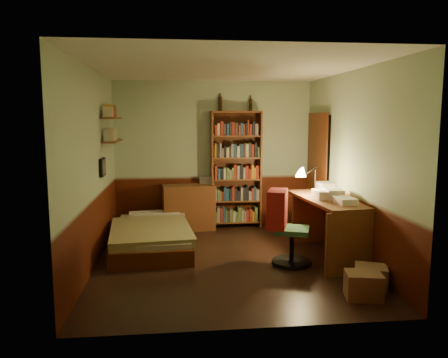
{
  "coord_description": "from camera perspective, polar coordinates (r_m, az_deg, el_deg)",
  "views": [
    {
      "loc": [
        -0.66,
        -5.79,
        1.95
      ],
      "look_at": [
        0.0,
        0.25,
        1.1
      ],
      "focal_mm": 35.0,
      "sensor_mm": 36.0,
      "label": 1
    }
  ],
  "objects": [
    {
      "name": "wall_shelf_lower",
      "position": [
        6.97,
        -14.36,
        4.83
      ],
      "size": [
        0.2,
        0.9,
        0.03
      ],
      "primitive_type": "cube",
      "color": "brown",
      "rests_on": "wall_left"
    },
    {
      "name": "wall_left",
      "position": [
        5.93,
        -16.89,
        1.33
      ],
      "size": [
        0.02,
        4.0,
        2.6
      ],
      "primitive_type": "cube",
      "color": "#9DB390",
      "rests_on": "ground"
    },
    {
      "name": "wall_front",
      "position": [
        3.89,
        3.62,
        -1.64
      ],
      "size": [
        3.5,
        0.02,
        2.6
      ],
      "primitive_type": "cube",
      "color": "#9DB390",
      "rests_on": "ground"
    },
    {
      "name": "office_chair",
      "position": [
        5.92,
        8.87,
        -6.89
      ],
      "size": [
        0.55,
        0.52,
        0.89
      ],
      "primitive_type": "cube",
      "rotation": [
        0.0,
        0.0,
        -0.34
      ],
      "color": "#2C5833",
      "rests_on": "ground"
    },
    {
      "name": "door_trim",
      "position": [
        7.53,
        11.97,
        0.53
      ],
      "size": [
        0.02,
        0.98,
        2.08
      ],
      "primitive_type": "cube",
      "color": "#441D0A",
      "rests_on": "ground"
    },
    {
      "name": "mini_stereo",
      "position": [
        7.78,
        -2.15,
        -0.11
      ],
      "size": [
        0.29,
        0.26,
        0.13
      ],
      "primitive_type": "cube",
      "rotation": [
        0.0,
        0.0,
        -0.33
      ],
      "color": "#B2B2B7",
      "rests_on": "dresser"
    },
    {
      "name": "doorway",
      "position": [
        7.54,
        12.22,
        0.54
      ],
      "size": [
        0.06,
        0.9,
        2.0
      ],
      "primitive_type": "cube",
      "color": "black",
      "rests_on": "ground"
    },
    {
      "name": "framed_picture",
      "position": [
        6.52,
        -15.57,
        1.5
      ],
      "size": [
        0.04,
        0.32,
        0.26
      ],
      "primitive_type": "cube",
      "color": "black",
      "rests_on": "wall_left"
    },
    {
      "name": "cardboard_box_a",
      "position": [
        5.11,
        17.75,
        -13.11
      ],
      "size": [
        0.43,
        0.38,
        0.28
      ],
      "primitive_type": "cube",
      "rotation": [
        0.0,
        0.0,
        -0.21
      ],
      "color": "#896747",
      "rests_on": "ground"
    },
    {
      "name": "paper_stack",
      "position": [
        6.91,
        13.11,
        -0.94
      ],
      "size": [
        0.24,
        0.32,
        0.12
      ],
      "primitive_type": "cube",
      "rotation": [
        0.0,
        0.0,
        0.04
      ],
      "color": "silver",
      "rests_on": "desk"
    },
    {
      "name": "cardboard_box_b",
      "position": [
        5.45,
        18.63,
        -11.98
      ],
      "size": [
        0.45,
        0.41,
        0.25
      ],
      "primitive_type": "cube",
      "rotation": [
        0.0,
        0.0,
        -0.39
      ],
      "color": "#896747",
      "rests_on": "ground"
    },
    {
      "name": "wall_back",
      "position": [
        7.86,
        -1.4,
        3.2
      ],
      "size": [
        3.5,
        0.02,
        2.6
      ],
      "primitive_type": "cube",
      "color": "#9DB390",
      "rests_on": "ground"
    },
    {
      "name": "dresser",
      "position": [
        7.72,
        -4.64,
        -3.69
      ],
      "size": [
        0.93,
        0.54,
        0.79
      ],
      "primitive_type": "cube",
      "rotation": [
        0.0,
        0.0,
        0.11
      ],
      "color": "brown",
      "rests_on": "ground"
    },
    {
      "name": "red_jacket",
      "position": [
        5.85,
        6.9,
        -0.05
      ],
      "size": [
        0.36,
        0.48,
        0.51
      ],
      "primitive_type": "cube",
      "rotation": [
        0.0,
        0.0,
        0.32
      ],
      "color": "#AE1C1D",
      "rests_on": "office_chair"
    },
    {
      "name": "floor",
      "position": [
        6.15,
        0.26,
        -10.63
      ],
      "size": [
        3.5,
        4.0,
        0.02
      ],
      "primitive_type": "cube",
      "color": "black",
      "rests_on": "ground"
    },
    {
      "name": "wall_shelf_upper",
      "position": [
        6.96,
        -14.46,
        7.71
      ],
      "size": [
        0.2,
        0.9,
        0.03
      ],
      "primitive_type": "cube",
      "color": "brown",
      "rests_on": "wall_left"
    },
    {
      "name": "wall_right",
      "position": [
        6.31,
        16.36,
        1.73
      ],
      "size": [
        0.02,
        4.0,
        2.6
      ],
      "primitive_type": "cube",
      "color": "#9DB390",
      "rests_on": "ground"
    },
    {
      "name": "desk_lamp",
      "position": [
        6.54,
        11.85,
        0.41
      ],
      "size": [
        0.21,
        0.21,
        0.53
      ],
      "primitive_type": "cone",
      "rotation": [
        0.0,
        0.0,
        -0.42
      ],
      "color": "black",
      "rests_on": "desk"
    },
    {
      "name": "bookshelf",
      "position": [
        7.77,
        1.55,
        1.2
      ],
      "size": [
        0.9,
        0.32,
        2.07
      ],
      "primitive_type": "cube",
      "rotation": [
        0.0,
        0.0,
        0.05
      ],
      "color": "brown",
      "rests_on": "ground"
    },
    {
      "name": "bottle_left",
      "position": [
        7.79,
        -0.5,
        9.79
      ],
      "size": [
        0.07,
        0.07,
        0.25
      ],
      "primitive_type": "cylinder",
      "rotation": [
        0.0,
        0.0,
        0.08
      ],
      "color": "black",
      "rests_on": "bookshelf"
    },
    {
      "name": "bottle_right",
      "position": [
        7.87,
        3.52,
        9.62
      ],
      "size": [
        0.06,
        0.06,
        0.21
      ],
      "primitive_type": "cylinder",
      "rotation": [
        0.0,
        0.0,
        -0.07
      ],
      "color": "black",
      "rests_on": "bookshelf"
    },
    {
      "name": "bed",
      "position": [
        6.76,
        -9.44,
        -6.25
      ],
      "size": [
        1.19,
        2.1,
        0.61
      ],
      "primitive_type": "cube",
      "rotation": [
        0.0,
        0.0,
        0.05
      ],
      "color": "olive",
      "rests_on": "ground"
    },
    {
      "name": "desk",
      "position": [
        6.34,
        13.4,
        -6.21
      ],
      "size": [
        0.81,
        1.63,
        0.84
      ],
      "primitive_type": "cube",
      "rotation": [
        0.0,
        0.0,
        0.1
      ],
      "color": "brown",
      "rests_on": "ground"
    },
    {
      "name": "ceiling",
      "position": [
        5.87,
        0.27,
        14.43
      ],
      "size": [
        3.5,
        4.0,
        0.02
      ],
      "primitive_type": "cube",
      "color": "silver",
      "rests_on": "wall_back"
    }
  ]
}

